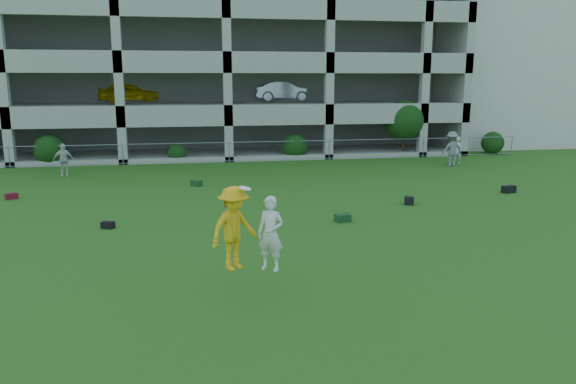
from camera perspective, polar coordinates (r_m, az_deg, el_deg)
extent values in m
plane|color=#235114|center=(14.60, -0.34, -7.81)|extent=(100.00, 100.00, 0.00)
cube|color=beige|center=(48.69, 21.65, 10.93)|extent=(16.00, 14.00, 10.00)
imported|color=silver|center=(30.18, -21.86, 3.05)|extent=(1.01, 0.53, 1.64)
imported|color=silver|center=(33.20, 16.77, 4.04)|extent=(0.61, 0.44, 1.57)
imported|color=slate|center=(32.42, 16.29, 4.22)|extent=(1.31, 0.82, 1.94)
cube|color=black|center=(19.30, -17.83, -3.21)|extent=(0.47, 0.39, 0.22)
cube|color=#143717|center=(19.31, 5.58, -2.63)|extent=(0.57, 0.47, 0.26)
cube|color=black|center=(22.29, 12.19, -0.87)|extent=(0.45, 0.45, 0.30)
cube|color=black|center=(25.80, 21.51, 0.26)|extent=(0.66, 0.45, 0.30)
cube|color=#530E1D|center=(25.38, -26.28, -0.38)|extent=(0.53, 0.49, 0.24)
cube|color=#153B17|center=(25.84, -9.29, 0.88)|extent=(0.57, 0.56, 0.25)
imported|color=#FBB016|center=(12.56, -5.50, -3.69)|extent=(1.41, 1.27, 1.90)
imported|color=white|center=(12.69, -1.78, -4.24)|extent=(0.75, 0.68, 1.71)
cylinder|color=white|center=(12.17, -4.38, 0.37)|extent=(0.27, 0.27, 0.10)
cube|color=#9E998C|center=(46.40, -7.42, 12.88)|extent=(30.00, 0.50, 12.00)
cube|color=#9E998C|center=(43.12, 13.56, 12.77)|extent=(0.50, 14.00, 12.00)
cube|color=#9E998C|center=(39.92, -6.72, 4.71)|extent=(30.00, 14.00, 0.30)
cube|color=#9E998C|center=(39.68, -6.82, 9.02)|extent=(30.00, 14.00, 0.30)
cube|color=#9E998C|center=(39.67, -6.93, 13.35)|extent=(30.00, 14.00, 0.30)
cube|color=#9E998C|center=(39.88, -7.04, 17.66)|extent=(30.00, 14.00, 0.30)
cube|color=#9E998C|center=(32.89, -6.08, 7.48)|extent=(30.00, 0.30, 0.90)
cube|color=#9E998C|center=(32.82, -6.19, 12.72)|extent=(30.00, 0.30, 0.90)
cube|color=#9E998C|center=(33.02, -6.31, 17.93)|extent=(30.00, 0.30, 0.90)
cube|color=#9E998C|center=(34.24, -27.18, 12.25)|extent=(0.50, 0.50, 12.00)
cube|color=#9E998C|center=(33.05, -16.93, 13.07)|extent=(0.50, 0.50, 12.00)
cube|color=#9E998C|center=(32.93, -6.22, 13.49)|extent=(0.50, 0.50, 12.00)
cube|color=#9E998C|center=(33.89, 4.24, 13.47)|extent=(0.50, 0.50, 12.00)
cube|color=#9E998C|center=(35.84, 13.83, 13.07)|extent=(0.50, 0.50, 12.00)
cube|color=#605E59|center=(41.66, -7.09, 13.05)|extent=(29.00, 9.00, 11.60)
imported|color=yellow|center=(37.76, -15.78, 9.78)|extent=(3.95, 1.77, 1.32)
imported|color=silver|center=(38.12, -0.57, 10.22)|extent=(4.15, 1.91, 1.32)
cylinder|color=gray|center=(34.24, -26.47, 3.22)|extent=(0.06, 0.06, 1.20)
cylinder|color=gray|center=(33.06, -16.43, 3.70)|extent=(0.06, 0.06, 1.20)
cylinder|color=gray|center=(32.93, -5.99, 4.08)|extent=(0.06, 0.06, 1.20)
cylinder|color=gray|center=(33.89, 4.21, 4.32)|extent=(0.06, 0.06, 1.20)
cylinder|color=gray|center=(35.84, 13.57, 4.43)|extent=(0.06, 0.06, 1.20)
cylinder|color=gray|center=(38.64, 21.78, 4.42)|extent=(0.06, 0.06, 1.20)
cylinder|color=gray|center=(32.87, -6.01, 5.03)|extent=(36.00, 0.04, 0.04)
cylinder|color=gray|center=(33.01, -5.97, 3.19)|extent=(36.00, 0.04, 0.04)
sphere|color=#163D11|center=(34.28, -23.03, 3.99)|extent=(1.76, 1.76, 1.76)
sphere|color=#163D11|center=(33.46, -11.20, 3.95)|extent=(1.10, 1.10, 1.10)
sphere|color=#163D11|center=(34.02, 0.69, 4.67)|extent=(1.54, 1.54, 1.54)
cylinder|color=#382314|center=(36.15, 11.64, 5.17)|extent=(0.16, 0.16, 1.96)
sphere|color=#163D11|center=(36.04, 11.72, 7.17)|extent=(2.52, 2.52, 2.52)
sphere|color=#163D11|center=(38.62, 20.06, 4.71)|extent=(1.43, 1.43, 1.43)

